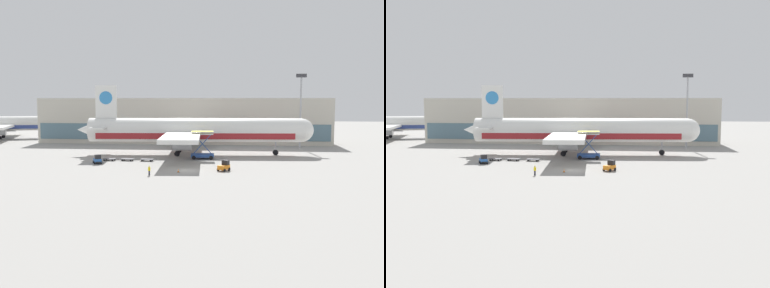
# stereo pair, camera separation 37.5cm
# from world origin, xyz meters

# --- Properties ---
(ground_plane) EXTENTS (400.00, 400.00, 0.00)m
(ground_plane) POSITION_xyz_m (0.00, 0.00, 0.00)
(ground_plane) COLOR gray
(terminal_building) EXTENTS (90.00, 18.20, 14.00)m
(terminal_building) POSITION_xyz_m (-7.62, 56.47, 6.99)
(terminal_building) COLOR #BCB7A8
(terminal_building) RESTS_ON ground_plane
(light_mast) EXTENTS (2.80, 0.50, 20.61)m
(light_mast) POSITION_xyz_m (26.72, 41.10, 12.09)
(light_mast) COLOR #9EA0A5
(light_mast) RESTS_ON ground_plane
(airplane_main) EXTENTS (58.09, 48.44, 17.00)m
(airplane_main) POSITION_xyz_m (-1.78, 24.13, 5.84)
(airplane_main) COLOR white
(airplane_main) RESTS_ON ground_plane
(airplane_distant) EXTENTS (48.70, 41.73, 14.75)m
(airplane_distant) POSITION_xyz_m (-69.72, 61.82, 5.07)
(airplane_distant) COLOR white
(airplane_distant) RESTS_ON ground_plane
(scissor_lift_loader) EXTENTS (5.40, 3.69, 6.35)m
(scissor_lift_loader) POSITION_xyz_m (1.47, 16.85, 2.35)
(scissor_lift_loader) COLOR #284C99
(scissor_lift_loader) RESTS_ON ground_plane
(baggage_tug_foreground) EXTENTS (2.57, 2.82, 2.00)m
(baggage_tug_foreground) POSITION_xyz_m (6.95, 0.60, 0.88)
(baggage_tug_foreground) COLOR orange
(baggage_tug_foreground) RESTS_ON ground_plane
(baggage_tug_mid) EXTENTS (2.48, 2.81, 2.00)m
(baggage_tug_mid) POSITION_xyz_m (-19.93, 6.81, 0.88)
(baggage_tug_mid) COLOR #2D66B7
(baggage_tug_mid) RESTS_ON ground_plane
(baggage_dolly_lead) EXTENTS (3.76, 1.76, 0.48)m
(baggage_dolly_lead) POSITION_xyz_m (-18.83, 11.63, 0.39)
(baggage_dolly_lead) COLOR #56565B
(baggage_dolly_lead) RESTS_ON ground_plane
(baggage_dolly_second) EXTENTS (3.76, 1.76, 0.48)m
(baggage_dolly_second) POSITION_xyz_m (-14.81, 11.88, 0.39)
(baggage_dolly_second) COLOR #56565B
(baggage_dolly_second) RESTS_ON ground_plane
(baggage_dolly_third) EXTENTS (3.76, 1.76, 0.48)m
(baggage_dolly_third) POSITION_xyz_m (-10.32, 11.72, 0.39)
(baggage_dolly_third) COLOR #56565B
(baggage_dolly_third) RESTS_ON ground_plane
(ground_crew_near) EXTENTS (0.49, 0.38, 1.77)m
(ground_crew_near) POSITION_xyz_m (-6.19, -5.87, 1.04)
(ground_crew_near) COLOR black
(ground_crew_near) RESTS_ON ground_plane
(traffic_cone_near) EXTENTS (0.40, 0.40, 0.69)m
(traffic_cone_near) POSITION_xyz_m (-1.49, -2.03, 0.34)
(traffic_cone_near) COLOR black
(traffic_cone_near) RESTS_ON ground_plane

